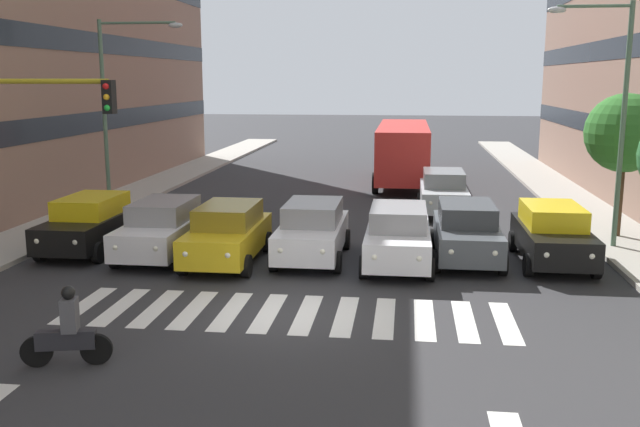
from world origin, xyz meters
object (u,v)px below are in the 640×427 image
at_px(car_2, 398,236).
at_px(car_3, 312,230).
at_px(car_row2_0, 443,192).
at_px(street_tree_1, 625,133).
at_px(car_6, 90,223).
at_px(car_5, 163,228).
at_px(street_lamp_left, 612,102).
at_px(car_4, 228,233).
at_px(motorcycle_with_rider, 67,333).
at_px(car_0, 552,234).
at_px(bus_behind_traffic, 403,147).
at_px(car_1, 466,232).
at_px(street_lamp_right, 117,95).

xyz_separation_m(car_2, car_3, (2.56, -0.43, 0.00)).
height_order(car_row2_0, street_tree_1, street_tree_1).
distance_m(car_2, car_6, 9.68).
distance_m(car_5, street_tree_1, 15.23).
bearing_deg(street_lamp_left, car_4, 14.62).
xyz_separation_m(car_row2_0, motorcycle_with_rider, (7.78, 16.36, -0.24)).
xyz_separation_m(car_0, motorcycle_with_rider, (10.57, 8.86, -0.24)).
bearing_deg(car_3, car_row2_0, -118.37).
xyz_separation_m(car_5, street_lamp_left, (-13.51, -2.50, 3.78)).
bearing_deg(car_0, car_3, 3.10).
bearing_deg(street_lamp_left, bus_behind_traffic, -65.37).
relative_size(car_1, street_lamp_right, 0.60).
distance_m(street_lamp_left, street_lamp_right, 17.99).
bearing_deg(motorcycle_with_rider, car_3, -112.55).
xyz_separation_m(bus_behind_traffic, motorcycle_with_rider, (6.08, 24.69, -1.21)).
bearing_deg(street_tree_1, car_2, 30.15).
xyz_separation_m(car_row2_0, street_lamp_left, (-4.70, 5.61, 3.78)).
bearing_deg(car_1, car_4, 9.02).
xyz_separation_m(car_4, street_lamp_left, (-11.38, -2.97, 3.78)).
distance_m(car_2, bus_behind_traffic, 16.67).
xyz_separation_m(car_2, car_5, (7.12, -0.19, 0.00)).
distance_m(car_row2_0, street_lamp_left, 8.24).
height_order(car_4, street_lamp_right, street_lamp_right).
relative_size(car_row2_0, street_lamp_left, 0.59).
height_order(car_3, car_5, same).
bearing_deg(street_lamp_right, car_3, 143.73).
xyz_separation_m(car_0, bus_behind_traffic, (4.49, -15.83, 0.97)).
xyz_separation_m(car_3, car_row2_0, (-4.26, -7.88, 0.00)).
relative_size(car_4, car_5, 1.00).
bearing_deg(car_row2_0, street_lamp_left, 129.91).
height_order(car_2, car_4, same).
bearing_deg(car_6, car_2, 176.15).
xyz_separation_m(car_6, street_tree_1, (-16.97, -3.60, 2.71)).
bearing_deg(car_6, street_lamp_right, -76.29).
bearing_deg(car_5, street_tree_1, -164.31).
xyz_separation_m(car_row2_0, bus_behind_traffic, (1.70, -8.33, 0.97)).
distance_m(car_3, car_4, 2.52).
height_order(car_2, car_row2_0, same).
bearing_deg(street_tree_1, car_row2_0, -35.90).
bearing_deg(street_lamp_right, car_0, 159.27).
distance_m(car_row2_0, street_tree_1, 7.44).
xyz_separation_m(car_0, car_row2_0, (2.79, -7.50, 0.00)).
distance_m(car_0, street_lamp_right, 17.16).
relative_size(car_row2_0, motorcycle_with_rider, 2.65).
bearing_deg(car_1, car_row2_0, -87.55).
xyz_separation_m(car_6, bus_behind_traffic, (-9.66, -15.99, 0.97)).
relative_size(car_2, street_tree_1, 0.93).
relative_size(car_0, car_row2_0, 1.00).
bearing_deg(car_6, car_0, -179.36).
bearing_deg(motorcycle_with_rider, car_4, -98.01).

